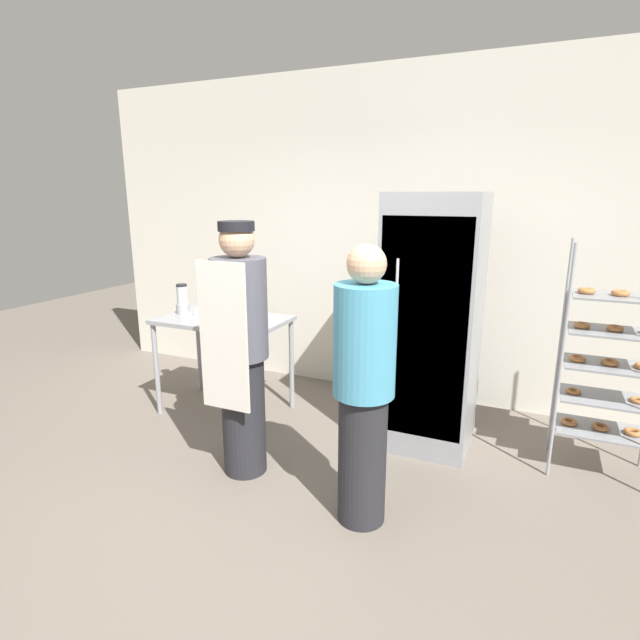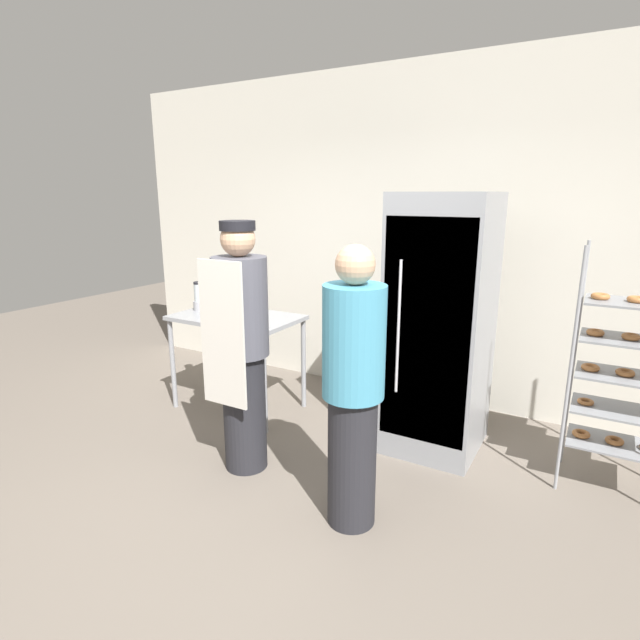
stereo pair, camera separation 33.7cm
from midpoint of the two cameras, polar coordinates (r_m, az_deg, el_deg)
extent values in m
plane|color=#6B6056|center=(3.28, -9.27, -22.17)|extent=(14.00, 14.00, 0.00)
cube|color=silver|center=(4.85, 5.95, 9.41)|extent=(6.40, 0.12, 3.07)
cube|color=gray|center=(3.88, 10.33, -0.33)|extent=(0.68, 0.73, 1.95)
cube|color=gray|center=(3.54, 8.94, -1.35)|extent=(0.63, 0.02, 1.60)
cylinder|color=silver|center=(3.56, 5.94, -0.68)|extent=(0.02, 0.02, 0.96)
cylinder|color=#93969B|center=(3.64, 23.47, -4.87)|extent=(0.02, 0.02, 1.64)
cylinder|color=#93969B|center=(4.02, 23.59, -3.12)|extent=(0.02, 0.02, 1.64)
cube|color=gray|center=(4.02, 27.26, -11.17)|extent=(0.56, 0.37, 0.01)
torus|color=#AD6B38|center=(3.99, 24.44, -10.60)|extent=(0.11, 0.11, 0.03)
torus|color=#AD6B38|center=(4.01, 27.30, -10.86)|extent=(0.11, 0.11, 0.03)
torus|color=#AD6B38|center=(4.03, 30.14, -11.08)|extent=(0.11, 0.11, 0.03)
cube|color=gray|center=(3.93, 27.66, -7.99)|extent=(0.56, 0.37, 0.01)
torus|color=#AD6B38|center=(3.91, 24.79, -7.44)|extent=(0.10, 0.10, 0.03)
torus|color=#AD6B38|center=(3.94, 30.57, -7.96)|extent=(0.10, 0.10, 0.03)
cube|color=gray|center=(3.85, 28.06, -4.67)|extent=(0.56, 0.37, 0.01)
torus|color=#AD6B38|center=(3.83, 25.17, -4.05)|extent=(0.11, 0.11, 0.03)
torus|color=#AD6B38|center=(3.84, 28.11, -4.33)|extent=(0.11, 0.11, 0.03)
cube|color=gray|center=(3.79, 28.48, -1.24)|extent=(0.56, 0.37, 0.01)
torus|color=#AD6B38|center=(3.77, 25.55, -0.57)|extent=(0.11, 0.11, 0.04)
torus|color=#AD6B38|center=(3.78, 28.53, -0.87)|extent=(0.11, 0.11, 0.04)
cube|color=gray|center=(3.74, 28.91, 2.31)|extent=(0.56, 0.37, 0.01)
torus|color=#AD6B38|center=(3.72, 25.94, 2.99)|extent=(0.11, 0.11, 0.04)
torus|color=#AD6B38|center=(3.73, 28.96, 2.68)|extent=(0.11, 0.11, 0.04)
cube|color=gray|center=(4.50, -13.18, -0.03)|extent=(1.11, 0.69, 0.04)
cylinder|color=gray|center=(4.73, -20.15, -5.37)|extent=(0.04, 0.04, 0.84)
cylinder|color=gray|center=(4.11, -9.57, -7.64)|extent=(0.04, 0.04, 0.84)
cylinder|color=gray|center=(5.16, -15.49, -3.41)|extent=(0.04, 0.04, 0.84)
cylinder|color=gray|center=(4.59, -5.39, -5.12)|extent=(0.04, 0.04, 0.84)
cube|color=silver|center=(4.62, -14.16, 0.85)|extent=(0.28, 0.20, 0.05)
cube|color=silver|center=(4.68, -13.48, 2.58)|extent=(0.27, 0.01, 0.20)
torus|color=#669EC6|center=(4.62, -15.24, 1.24)|extent=(0.08, 0.08, 0.02)
torus|color=#669EC6|center=(4.58, -14.56, 1.17)|extent=(0.08, 0.08, 0.02)
torus|color=#669EC6|center=(4.54, -13.87, 1.09)|extent=(0.08, 0.08, 0.02)
torus|color=#669EC6|center=(4.66, -14.86, 1.37)|extent=(0.08, 0.08, 0.02)
torus|color=#669EC6|center=(4.62, -14.19, 1.29)|extent=(0.08, 0.08, 0.02)
torus|color=#669EC6|center=(4.57, -13.50, 1.22)|extent=(0.08, 0.08, 0.02)
torus|color=#669EC6|center=(4.70, -14.49, 1.49)|extent=(0.08, 0.08, 0.02)
torus|color=#669EC6|center=(4.65, -13.82, 1.42)|extent=(0.08, 0.08, 0.02)
cylinder|color=#99999E|center=(4.76, -17.37, 1.24)|extent=(0.12, 0.12, 0.09)
cylinder|color=#B2BCC1|center=(4.73, -17.48, 2.71)|extent=(0.09, 0.09, 0.16)
cylinder|color=black|center=(4.72, -17.56, 3.79)|extent=(0.10, 0.10, 0.02)
cylinder|color=#232328|center=(3.63, -11.40, -10.62)|extent=(0.30, 0.30, 0.85)
cylinder|color=#4C4C56|center=(3.38, -12.03, 1.25)|extent=(0.37, 0.37, 0.68)
sphere|color=tan|center=(3.31, -12.44, 8.93)|extent=(0.23, 0.23, 0.23)
cube|color=beige|center=(3.27, -13.91, -2.02)|extent=(0.36, 0.02, 0.98)
cylinder|color=black|center=(3.31, -12.52, 10.43)|extent=(0.24, 0.24, 0.06)
cylinder|color=#232328|center=(3.07, 1.61, -15.56)|extent=(0.29, 0.29, 0.81)
cylinder|color=teal|center=(2.79, 1.71, -2.44)|extent=(0.36, 0.36, 0.64)
sphere|color=tan|center=(2.70, 1.78, 6.39)|extent=(0.22, 0.22, 0.22)
camera|label=1|loc=(0.17, -92.86, -0.72)|focal=28.00mm
camera|label=2|loc=(0.17, 87.14, 0.72)|focal=28.00mm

